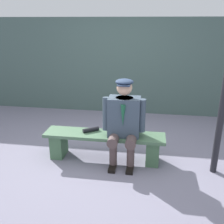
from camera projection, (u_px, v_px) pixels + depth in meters
ground_plane at (105, 158)px, 4.01m from camera, size 30.00×30.00×0.00m
bench at (104, 142)px, 3.92m from camera, size 1.81×0.38×0.42m
seated_man at (124, 120)px, 3.70m from camera, size 0.62×0.54×1.26m
rolled_magazine at (91, 130)px, 3.94m from camera, size 0.24×0.19×0.06m
stadium_wall at (123, 66)px, 5.82m from camera, size 12.00×0.24×2.09m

